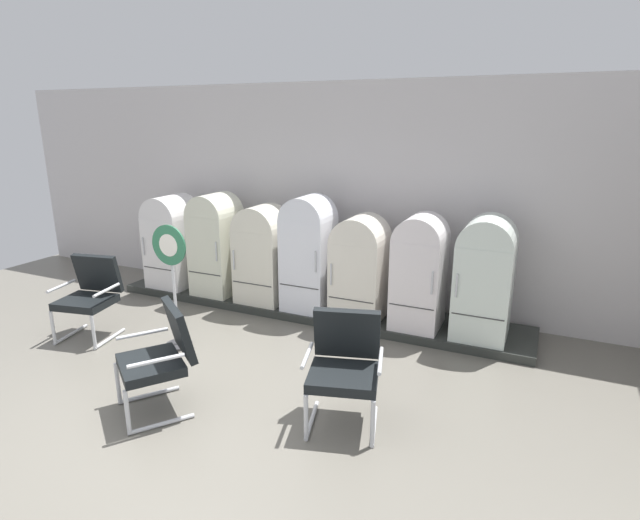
{
  "coord_description": "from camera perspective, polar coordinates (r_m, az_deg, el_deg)",
  "views": [
    {
      "loc": [
        2.94,
        -3.0,
        2.66
      ],
      "look_at": [
        0.29,
        2.75,
        0.86
      ],
      "focal_mm": 28.11,
      "sensor_mm": 36.0,
      "label": 1
    }
  ],
  "objects": [
    {
      "name": "armchair_center",
      "position": [
        4.92,
        -17.63,
        -10.06
      ],
      "size": [
        0.88,
        0.89,
        1.02
      ],
      "color": "silver",
      "rests_on": "ground"
    },
    {
      "name": "armchair_right",
      "position": [
        4.54,
        2.81,
        -11.51
      ],
      "size": [
        0.78,
        0.8,
        1.02
      ],
      "color": "silver",
      "rests_on": "ground"
    },
    {
      "name": "refrigerator_1",
      "position": [
        7.59,
        -11.75,
        2.14
      ],
      "size": [
        0.61,
        0.67,
        1.5
      ],
      "color": "silver",
      "rests_on": "display_plinth"
    },
    {
      "name": "refrigerator_6",
      "position": [
        6.22,
        18.24,
        -1.56
      ],
      "size": [
        0.63,
        0.72,
        1.47
      ],
      "color": "silver",
      "rests_on": "display_plinth"
    },
    {
      "name": "sign_stand",
      "position": [
        6.11,
        -16.36,
        -3.01
      ],
      "size": [
        0.47,
        0.32,
        1.5
      ],
      "color": "#2D2D30",
      "rests_on": "ground"
    },
    {
      "name": "armchair_left",
      "position": [
        6.87,
        -24.7,
        -3.36
      ],
      "size": [
        0.75,
        0.76,
        1.02
      ],
      "color": "silver",
      "rests_on": "ground"
    },
    {
      "name": "refrigerator_2",
      "position": [
        7.15,
        -6.57,
        0.96
      ],
      "size": [
        0.67,
        0.62,
        1.39
      ],
      "color": "silver",
      "rests_on": "display_plinth"
    },
    {
      "name": "refrigerator_0",
      "position": [
        8.14,
        -16.44,
        2.37
      ],
      "size": [
        0.65,
        0.72,
        1.42
      ],
      "color": "white",
      "rests_on": "display_plinth"
    },
    {
      "name": "refrigerator_4",
      "position": [
        6.55,
        4.59,
        -0.53
      ],
      "size": [
        0.66,
        0.66,
        1.36
      ],
      "color": "silver",
      "rests_on": "display_plinth"
    },
    {
      "name": "display_plinth",
      "position": [
        7.19,
        -1.15,
        -5.42
      ],
      "size": [
        6.02,
        0.95,
        0.11
      ],
      "primitive_type": "cube",
      "color": "#2D302C",
      "rests_on": "ground"
    },
    {
      "name": "refrigerator_3",
      "position": [
        6.77,
        -1.32,
        1.16
      ],
      "size": [
        0.62,
        0.62,
        1.57
      ],
      "color": "white",
      "rests_on": "display_plinth"
    },
    {
      "name": "ground",
      "position": [
        4.98,
        -17.29,
        -17.56
      ],
      "size": [
        12.0,
        10.0,
        0.05
      ],
      "primitive_type": "cube",
      "color": "#68645A"
    },
    {
      "name": "back_wall",
      "position": [
        7.36,
        0.96,
        7.48
      ],
      "size": [
        11.76,
        0.12,
        3.16
      ],
      "color": "silver",
      "rests_on": "ground"
    },
    {
      "name": "refrigerator_5",
      "position": [
        6.32,
        11.25,
        -0.94
      ],
      "size": [
        0.59,
        0.66,
        1.43
      ],
      "color": "white",
      "rests_on": "display_plinth"
    }
  ]
}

